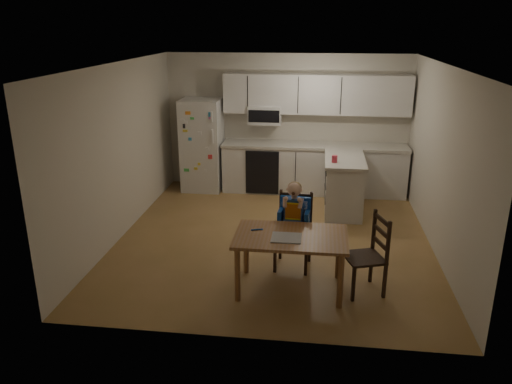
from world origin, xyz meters
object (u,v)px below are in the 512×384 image
Objects in this scene: refrigerator at (202,145)px; chair_booster at (294,216)px; dining_table at (291,243)px; kitchen_island at (344,185)px; red_cup at (335,159)px; chair_side at (372,249)px.

chair_booster is at bearing -57.80° from refrigerator.
refrigerator is 1.31× the size of dining_table.
dining_table is (-0.72, -2.71, 0.14)m from kitchen_island.
dining_table is at bearing -62.51° from refrigerator.
red_cup is at bearing 78.72° from chair_booster.
chair_booster is (1.88, -2.98, -0.15)m from refrigerator.
chair_side reaches higher than dining_table.
red_cup reaches higher than chair_side.
refrigerator reaches higher than chair_side.
refrigerator is 3.53m from chair_booster.
kitchen_island is 0.96× the size of dining_table.
refrigerator reaches higher than chair_booster.
kitchen_island is 11.12× the size of red_cup.
dining_table is 0.63m from chair_booster.
dining_table is (1.87, -3.60, -0.25)m from refrigerator.
refrigerator is 2.68m from red_cup.
kitchen_island is at bearing 166.08° from chair_side.
red_cup reaches higher than kitchen_island.
kitchen_island is at bearing -18.95° from refrigerator.
chair_side is (0.22, -2.63, 0.07)m from kitchen_island.
red_cup is 0.12× the size of chair_side.
dining_table is at bearing -104.87° from kitchen_island.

